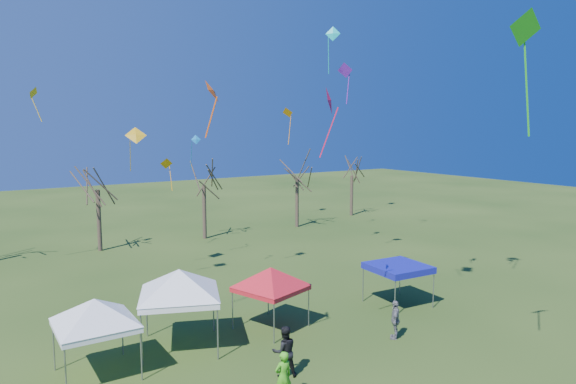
# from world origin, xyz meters

# --- Properties ---
(ground) EXTENTS (140.00, 140.00, 0.00)m
(ground) POSITION_xyz_m (0.00, 0.00, 0.00)
(ground) COLOR #254115
(ground) RESTS_ON ground
(tree_2) EXTENTS (3.71, 3.71, 8.18)m
(tree_2) POSITION_xyz_m (-2.37, 24.38, 6.29)
(tree_2) COLOR #3D2D21
(tree_2) RESTS_ON ground
(tree_3) EXTENTS (3.59, 3.59, 7.91)m
(tree_3) POSITION_xyz_m (6.03, 24.04, 6.08)
(tree_3) COLOR #3D2D21
(tree_3) RESTS_ON ground
(tree_4) EXTENTS (3.58, 3.58, 7.89)m
(tree_4) POSITION_xyz_m (15.36, 24.00, 6.06)
(tree_4) COLOR #3D2D21
(tree_4) RESTS_ON ground
(tree_5) EXTENTS (3.39, 3.39, 7.46)m
(tree_5) POSITION_xyz_m (23.72, 26.07, 5.73)
(tree_5) COLOR #3D2D21
(tree_5) RESTS_ON ground
(tent_white_west) EXTENTS (3.90, 3.90, 3.44)m
(tent_white_west) POSITION_xyz_m (-7.24, 4.11, 2.78)
(tent_white_west) COLOR gray
(tent_white_west) RESTS_ON ground
(tent_white_mid) EXTENTS (4.13, 4.13, 3.92)m
(tent_white_mid) POSITION_xyz_m (-3.69, 4.74, 3.17)
(tent_white_mid) COLOR gray
(tent_white_mid) RESTS_ON ground
(tent_red) EXTENTS (3.60, 3.60, 3.33)m
(tent_red) POSITION_xyz_m (0.61, 4.47, 2.69)
(tent_red) COLOR gray
(tent_red) RESTS_ON ground
(tent_blue) EXTENTS (2.93, 2.93, 2.15)m
(tent_blue) POSITION_xyz_m (7.79, 3.52, 1.98)
(tent_blue) COLOR gray
(tent_blue) RESTS_ON ground
(person_grey) EXTENTS (1.03, 1.00, 1.73)m
(person_grey) POSITION_xyz_m (4.55, 0.44, 0.86)
(person_grey) COLOR slate
(person_grey) RESTS_ON ground
(person_dark) EXTENTS (1.13, 1.00, 1.95)m
(person_dark) POSITION_xyz_m (-1.40, 0.20, 0.97)
(person_dark) COLOR black
(person_dark) RESTS_ON ground
(person_green) EXTENTS (0.65, 0.43, 1.78)m
(person_green) POSITION_xyz_m (-2.40, -1.28, 0.89)
(person_green) COLOR #46B31C
(person_green) RESTS_ON ground
(kite_19) EXTENTS (0.96, 0.65, 2.45)m
(kite_19) POSITION_xyz_m (1.82, 21.12, 6.59)
(kite_19) COLOR orange
(kite_19) RESTS_ON ground
(kite_27) EXTENTS (1.02, 1.03, 2.75)m
(kite_27) POSITION_xyz_m (1.13, 0.85, 10.25)
(kite_27) COLOR #EC163C
(kite_27) RESTS_ON ground
(kite_17) EXTENTS (0.80, 0.76, 2.79)m
(kite_17) POSITION_xyz_m (8.33, 9.93, 14.76)
(kite_17) COLOR #0DC3C1
(kite_17) RESTS_ON ground
(kite_13) EXTENTS (0.93, 1.02, 2.31)m
(kite_13) POSITION_xyz_m (-6.55, 22.48, 11.46)
(kite_13) COLOR gold
(kite_13) RESTS_ON ground
(kite_12) EXTENTS (1.00, 1.21, 3.20)m
(kite_12) POSITION_xyz_m (13.12, 22.16, 10.47)
(kite_12) COLOR orange
(kite_12) RESTS_ON ground
(kite_11) EXTENTS (1.43, 1.15, 2.70)m
(kite_11) POSITION_xyz_m (-2.09, 15.35, 8.79)
(kite_11) COLOR gold
(kite_11) RESTS_ON ground
(kite_18) EXTENTS (0.75, 0.93, 2.19)m
(kite_18) POSITION_xyz_m (6.42, 6.36, 12.20)
(kite_18) COLOR #6C19B2
(kite_18) RESTS_ON ground
(kite_22) EXTENTS (0.92, 0.85, 2.75)m
(kite_22) POSITION_xyz_m (5.04, 23.24, 8.18)
(kite_22) COLOR #147ED4
(kite_22) RESTS_ON ground
(kite_1) EXTENTS (0.95, 1.00, 1.96)m
(kite_1) POSITION_xyz_m (-3.84, 0.84, 10.44)
(kite_1) COLOR #ED520C
(kite_1) RESTS_ON ground
(kite_5) EXTENTS (1.32, 0.85, 4.00)m
(kite_5) POSITION_xyz_m (4.06, -5.26, 12.31)
(kite_5) COLOR green
(kite_5) RESTS_ON ground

